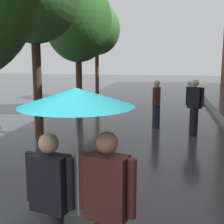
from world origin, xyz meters
The scene contains 6 objects.
kerb_strip centered at (3.20, 10.00, 0.06)m, with size 0.30×36.00×0.12m, color slate.
street_tree_2 centered at (-2.71, 11.22, 3.94)m, with size 2.92×2.92×5.75m.
street_tree_3 centered at (-2.88, 15.50, 3.95)m, with size 2.65×2.65×5.42m.
couple_under_umbrella centered at (0.32, 0.81, 1.41)m, with size 1.22×1.12×2.12m.
pedestrian_walking_midground centered at (0.82, 8.49, 0.83)m, with size 0.26×0.59×1.63m.
pedestrian_walking_far centered at (2.01, 7.60, 0.92)m, with size 0.52×0.44×1.74m.
Camera 1 is at (1.18, -2.00, 2.41)m, focal length 49.38 mm.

